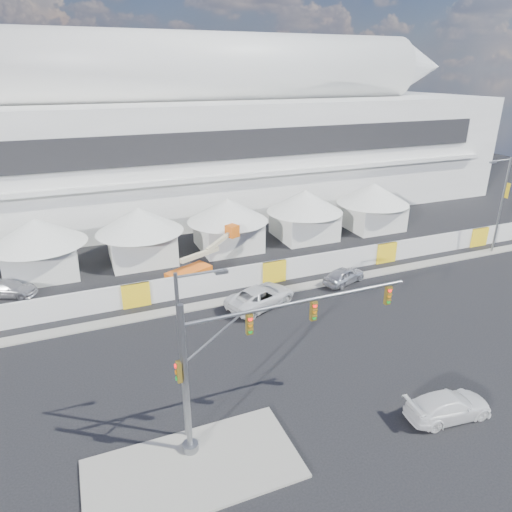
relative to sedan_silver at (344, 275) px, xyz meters
name	(u,v)px	position (x,y,z in m)	size (l,w,h in m)	color
ground	(281,399)	(-11.67, -11.92, -0.73)	(160.00, 160.00, 0.00)	black
median_island	(193,469)	(-17.67, -14.92, -0.65)	(10.00, 5.00, 0.15)	gray
far_curb	(414,266)	(8.33, 0.58, -0.67)	(80.00, 1.20, 0.12)	gray
stadium	(211,135)	(-2.96, 29.58, 8.72)	(80.00, 24.80, 21.98)	silver
tent_row	(185,225)	(-11.17, 12.08, 2.42)	(53.40, 8.40, 5.40)	silver
hoarding_fence	(274,271)	(-5.67, 2.58, 0.27)	(70.00, 0.25, 2.00)	silver
scaffold_tower	(452,150)	(34.33, 24.08, 5.27)	(4.40, 4.40, 12.00)	#595B60
sedan_silver	(344,275)	(0.00, 0.00, 0.00)	(4.28, 1.72, 1.46)	silver
pickup_curb	(261,296)	(-8.45, -1.11, 0.10)	(5.96, 2.75, 1.66)	silver
pickup_near	(448,406)	(-3.89, -16.60, -0.02)	(4.87, 1.98, 1.41)	white
lot_car_c	(7,288)	(-27.38, 8.48, -0.05)	(4.68, 1.90, 1.36)	silver
traffic_mast	(236,361)	(-15.04, -13.81, 4.00)	(12.15, 0.79, 8.12)	slate
streetlight_median	(186,347)	(-17.18, -12.72, 4.66)	(2.53, 0.25, 9.13)	gray
streetlight_curb	(501,199)	(18.07, 0.58, 4.95)	(2.90, 0.65, 9.79)	slate
boom_lift	(197,269)	(-11.89, 5.36, 0.35)	(8.25, 3.29, 4.03)	orange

